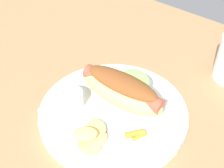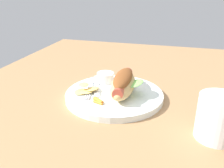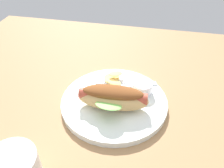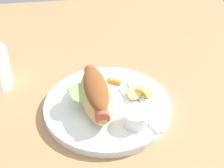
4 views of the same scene
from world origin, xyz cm
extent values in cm
cube|color=#9E754C|center=(0.00, 0.00, -0.90)|extent=(120.00, 90.00, 1.80)
cylinder|color=white|center=(2.70, 1.16, 0.80)|extent=(26.17, 26.17, 1.60)
ellipsoid|color=tan|center=(2.56, 3.51, 4.02)|extent=(16.89, 7.03, 4.85)
cylinder|color=#B24733|center=(2.56, 3.51, 4.87)|extent=(15.91, 3.62, 2.68)
ellipsoid|color=brown|center=(2.56, 3.51, 6.08)|extent=(14.32, 5.37, 2.52)
ellipsoid|color=#7FC65B|center=(2.88, 6.72, 4.99)|extent=(6.45, 5.04, 1.69)
cylinder|color=white|center=(-3.73, -3.29, 3.05)|extent=(5.07, 5.07, 2.90)
cube|color=silver|center=(0.27, -6.54, 1.80)|extent=(11.52, 4.06, 0.40)
cube|color=silver|center=(7.54, -5.12, 1.80)|extent=(3.17, 1.09, 0.40)
cube|color=silver|center=(7.42, -4.69, 1.80)|extent=(3.17, 1.09, 0.40)
cube|color=silver|center=(7.31, -4.25, 1.80)|extent=(3.17, 1.09, 0.40)
cube|color=silver|center=(-0.19, -4.79, 1.78)|extent=(14.72, 6.39, 0.36)
ellipsoid|color=#E9C368|center=(5.09, -7.42, 1.85)|extent=(4.88, 4.13, 0.50)
ellipsoid|color=#E9C368|center=(5.28, -5.82, 2.20)|extent=(3.95, 4.28, 0.82)
ellipsoid|color=#E9C368|center=(3.91, -4.50, 2.55)|extent=(4.81, 4.04, 0.93)
ellipsoid|color=#E9C368|center=(3.99, -7.08, 3.47)|extent=(4.74, 4.39, 0.96)
cylinder|color=orange|center=(9.19, -1.16, 2.09)|extent=(2.62, 3.17, 0.99)
cylinder|color=orange|center=(10.00, -0.97, 1.91)|extent=(1.46, 2.66, 0.61)
camera|label=1|loc=(25.97, -26.17, 38.46)|focal=46.78mm
camera|label=2|loc=(59.21, 16.47, 28.99)|focal=38.58mm
camera|label=3|loc=(-5.22, 41.68, 39.92)|focal=36.45mm
camera|label=4|loc=(-47.80, 7.45, 45.62)|focal=52.68mm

